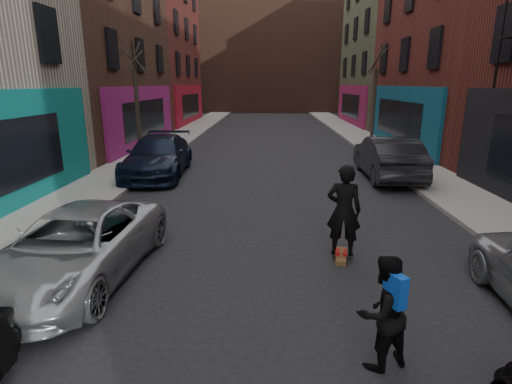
# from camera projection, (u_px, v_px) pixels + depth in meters

# --- Properties ---
(sidewalk_left) EXTENTS (2.50, 84.00, 0.13)m
(sidewalk_left) POSITION_uv_depth(u_px,v_px,m) (189.00, 132.00, 30.70)
(sidewalk_left) COLOR gray
(sidewalk_left) RESTS_ON ground
(sidewalk_right) EXTENTS (2.50, 84.00, 0.13)m
(sidewalk_right) POSITION_uv_depth(u_px,v_px,m) (352.00, 132.00, 30.32)
(sidewalk_right) COLOR gray
(sidewalk_right) RESTS_ON ground
(building_far) EXTENTS (40.00, 10.00, 14.00)m
(building_far) POSITION_uv_depth(u_px,v_px,m) (270.00, 58.00, 53.76)
(building_far) COLOR #47281E
(building_far) RESTS_ON ground
(tree_left_far) EXTENTS (2.00, 2.00, 6.50)m
(tree_left_far) POSITION_uv_depth(u_px,v_px,m) (136.00, 90.00, 18.25)
(tree_left_far) COLOR black
(tree_left_far) RESTS_ON sidewalk_left
(tree_right_far) EXTENTS (2.00, 2.00, 6.80)m
(tree_right_far) POSITION_uv_depth(u_px,v_px,m) (375.00, 86.00, 23.62)
(tree_right_far) COLOR black
(tree_right_far) RESTS_ON sidewalk_right
(parked_left_far) EXTENTS (2.50, 4.89, 1.32)m
(parked_left_far) POSITION_uv_depth(u_px,v_px,m) (77.00, 246.00, 7.59)
(parked_left_far) COLOR #919599
(parked_left_far) RESTS_ON ground
(parked_left_end) EXTENTS (2.53, 5.61, 1.59)m
(parked_left_end) POSITION_uv_depth(u_px,v_px,m) (158.00, 156.00, 16.23)
(parked_left_end) COLOR black
(parked_left_end) RESTS_ON ground
(parked_right_end) EXTENTS (1.88, 5.09, 1.66)m
(parked_right_end) POSITION_uv_depth(u_px,v_px,m) (387.00, 157.00, 15.75)
(parked_right_end) COLOR black
(parked_right_end) RESTS_ON ground
(skateboard) EXTENTS (0.37, 0.83, 0.10)m
(skateboard) POSITION_uv_depth(u_px,v_px,m) (341.00, 256.00, 8.61)
(skateboard) COLOR brown
(skateboard) RESTS_ON ground
(skateboarder) EXTENTS (0.80, 0.60, 1.97)m
(skateboarder) POSITION_uv_depth(u_px,v_px,m) (344.00, 210.00, 8.34)
(skateboarder) COLOR black
(skateboarder) RESTS_ON skateboard
(pedestrian) EXTENTS (0.94, 0.86, 1.57)m
(pedestrian) POSITION_uv_depth(u_px,v_px,m) (383.00, 312.00, 5.16)
(pedestrian) COLOR black
(pedestrian) RESTS_ON ground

